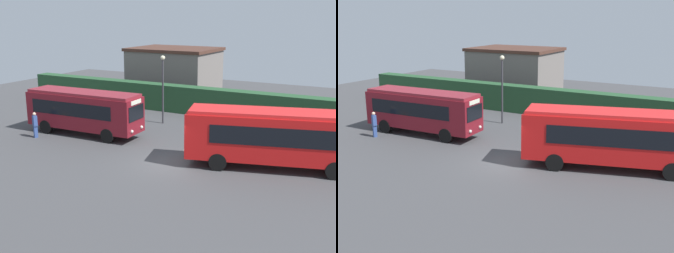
% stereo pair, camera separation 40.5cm
% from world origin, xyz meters
% --- Properties ---
extents(ground_plane, '(64.00, 64.00, 0.00)m').
position_xyz_m(ground_plane, '(0.00, 0.00, 0.00)').
color(ground_plane, '#424244').
extents(bus_maroon, '(8.82, 2.69, 3.15)m').
position_xyz_m(bus_maroon, '(-8.25, 2.44, 1.81)').
color(bus_maroon, maroon).
rests_on(bus_maroon, ground_plane).
extents(bus_red, '(10.18, 5.09, 3.30)m').
position_xyz_m(bus_red, '(5.57, 2.16, 1.89)').
color(bus_red, red).
rests_on(bus_red, ground_plane).
extents(person_left, '(0.46, 0.41, 1.81)m').
position_xyz_m(person_left, '(-10.77, 0.15, 0.96)').
color(person_left, '#334C8C').
rests_on(person_left, ground_plane).
extents(person_center, '(0.50, 0.31, 1.63)m').
position_xyz_m(person_center, '(2.39, 4.74, 0.85)').
color(person_center, '#4C6B47').
rests_on(person_center, ground_plane).
extents(person_right, '(0.52, 0.49, 1.75)m').
position_xyz_m(person_right, '(3.90, 4.19, 0.92)').
color(person_right, '#4C6B47').
rests_on(person_right, ground_plane).
extents(person_far, '(0.43, 0.28, 1.94)m').
position_xyz_m(person_far, '(5.02, 6.13, 1.04)').
color(person_far, maroon).
rests_on(person_far, ground_plane).
extents(hedge_row, '(44.00, 1.43, 2.34)m').
position_xyz_m(hedge_row, '(0.00, 12.25, 1.17)').
color(hedge_row, '#244C2C').
rests_on(hedge_row, ground_plane).
extents(depot_building, '(8.52, 6.51, 5.08)m').
position_xyz_m(depot_building, '(-9.34, 18.14, 2.55)').
color(depot_building, slate).
rests_on(depot_building, ground_plane).
extents(lamppost, '(0.36, 0.36, 5.35)m').
position_xyz_m(lamppost, '(-4.93, 7.96, 3.36)').
color(lamppost, '#38383D').
rests_on(lamppost, ground_plane).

